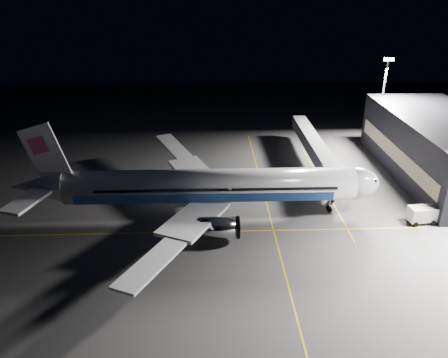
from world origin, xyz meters
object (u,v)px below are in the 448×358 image
Objects in this scene: safety_cone_c at (197,201)px; safety_cone_b at (182,190)px; airliner at (204,186)px; floodlight_mast_north at (383,94)px; safety_cone_a at (239,177)px; baggage_tug at (174,174)px; service_truck at (425,214)px; jet_bridge at (316,149)px.

safety_cone_b is at bearing 121.21° from safety_cone_c.
safety_cone_b is at bearing 116.30° from airliner.
safety_cone_a is at bearing -152.30° from floodlight_mast_north.
baggage_tug reaches higher than safety_cone_b.
baggage_tug is (-6.15, 14.76, -4.24)m from airliner.
service_truck is 42.53m from safety_cone_b.
service_truck is (13.17, -22.43, -3.03)m from jet_bridge.
floodlight_mast_north is 51.56m from baggage_tug.
jet_bridge is (23.08, 18.06, -0.58)m from airliner.
floodlight_mast_north is 52.41m from safety_cone_b.
jet_bridge is 29.23m from safety_cone_b.
baggage_tug is 4.46× the size of safety_cone_a.
safety_cone_a is at bearing 141.29° from service_truck.
floodlight_mast_north is 38.25m from service_truck.
jet_bridge is at bearing -142.26° from floodlight_mast_north.
baggage_tug is at bearing 107.22° from safety_cone_b.
airliner reaches higher than baggage_tug.
safety_cone_a is 12.98m from safety_cone_c.
safety_cone_a is (12.97, -0.76, -0.59)m from baggage_tug.
service_truck reaches higher than safety_cone_a.
airliner is at bearing -60.34° from baggage_tug.
safety_cone_a is (-29.43, 18.38, -1.22)m from service_truck.
service_truck is 46.52m from baggage_tug.
safety_cone_a is at bearing 50.38° from safety_cone_c.
safety_cone_c is at bearing 160.74° from service_truck.
floodlight_mast_north reaches higher than jet_bridge.
baggage_tug is at bearing -173.56° from jet_bridge.
safety_cone_b is (1.91, -6.17, -0.63)m from baggage_tug.
floodlight_mast_north is at bearing 27.06° from baggage_tug.
jet_bridge is 1.66× the size of floodlight_mast_north.
floodlight_mast_north is at bearing 27.70° from safety_cone_a.
floodlight_mast_north is at bearing 75.70° from service_truck.
safety_cone_b is (-11.05, -5.42, -0.04)m from safety_cone_a.
airliner is at bearing -141.96° from jet_bridge.
safety_cone_b is (-45.32, -23.40, -12.08)m from floodlight_mast_north.
safety_cone_b is at bearing -160.88° from jet_bridge.
safety_cone_b is (-27.32, -9.47, -4.29)m from jet_bridge.
baggage_tug is at bearing 113.56° from safety_cone_c.
service_truck reaches higher than safety_cone_b.
service_truck is at bearing -59.58° from jet_bridge.
airliner reaches higher than safety_cone_a.
service_truck is 8.80× the size of safety_cone_a.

